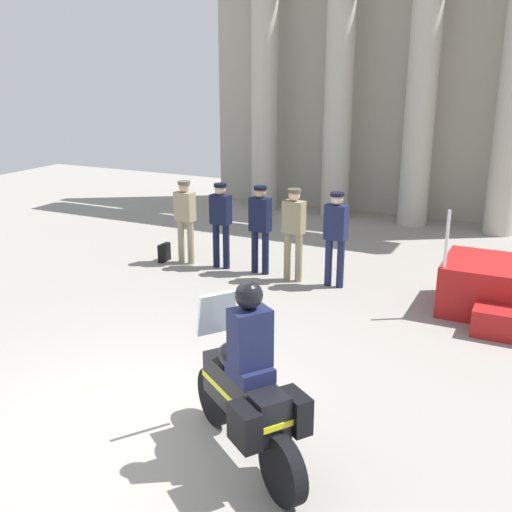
{
  "coord_description": "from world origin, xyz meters",
  "views": [
    {
      "loc": [
        3.86,
        -4.47,
        3.74
      ],
      "look_at": [
        0.35,
        2.73,
        1.24
      ],
      "focal_mm": 42.77,
      "sensor_mm": 36.0,
      "label": 1
    }
  ],
  "objects": [
    {
      "name": "ground_plane",
      "position": [
        0.0,
        0.0,
        0.0
      ],
      "size": [
        28.0,
        28.0,
        0.0
      ],
      "primitive_type": "plane",
      "color": "gray"
    },
    {
      "name": "colonnade_backdrop",
      "position": [
        -0.12,
        10.95,
        4.04
      ],
      "size": [
        9.69,
        1.56,
        7.58
      ],
      "color": "#A49F91",
      "rests_on": "ground_plane"
    },
    {
      "name": "officer_in_row_0",
      "position": [
        -2.44,
        5.3,
        0.97
      ],
      "size": [
        0.4,
        0.25,
        1.65
      ],
      "rotation": [
        0.0,
        0.0,
        3.06
      ],
      "color": "gray",
      "rests_on": "ground_plane"
    },
    {
      "name": "officer_in_row_1",
      "position": [
        -1.68,
        5.35,
        0.98
      ],
      "size": [
        0.4,
        0.25,
        1.65
      ],
      "rotation": [
        0.0,
        0.0,
        3.06
      ],
      "color": "black",
      "rests_on": "ground_plane"
    },
    {
      "name": "officer_in_row_2",
      "position": [
        -0.86,
        5.37,
        0.98
      ],
      "size": [
        0.4,
        0.25,
        1.66
      ],
      "rotation": [
        0.0,
        0.0,
        3.06
      ],
      "color": "black",
      "rests_on": "ground_plane"
    },
    {
      "name": "officer_in_row_3",
      "position": [
        -0.15,
        5.27,
        1.0
      ],
      "size": [
        0.4,
        0.25,
        1.69
      ],
      "rotation": [
        0.0,
        0.0,
        3.06
      ],
      "color": "#847A5B",
      "rests_on": "ground_plane"
    },
    {
      "name": "officer_in_row_4",
      "position": [
        0.63,
        5.3,
        1.0
      ],
      "size": [
        0.4,
        0.25,
        1.69
      ],
      "rotation": [
        0.0,
        0.0,
        3.06
      ],
      "color": "#191E42",
      "rests_on": "ground_plane"
    },
    {
      "name": "motorcycle_with_rider",
      "position": [
        1.52,
        0.13,
        0.79
      ],
      "size": [
        1.78,
        1.32,
        1.9
      ],
      "rotation": [
        0.0,
        0.0,
        2.53
      ],
      "color": "black",
      "rests_on": "ground_plane"
    },
    {
      "name": "briefcase_on_ground",
      "position": [
        -2.9,
        5.2,
        0.18
      ],
      "size": [
        0.1,
        0.32,
        0.36
      ],
      "primitive_type": "cube",
      "color": "black",
      "rests_on": "ground_plane"
    }
  ]
}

